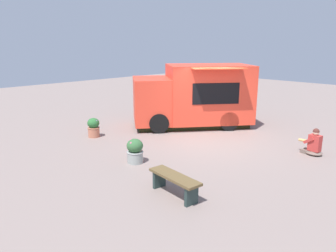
{
  "coord_description": "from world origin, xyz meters",
  "views": [
    {
      "loc": [
        8.99,
        6.83,
        3.37
      ],
      "look_at": [
        1.88,
        -0.27,
        0.79
      ],
      "focal_mm": 34.54,
      "sensor_mm": 36.0,
      "label": 1
    }
  ],
  "objects_px": {
    "food_truck": "(194,97)",
    "plaza_bench": "(174,181)",
    "planter_flowering_far": "(135,151)",
    "person_customer": "(313,145)",
    "planter_flowering_near": "(94,127)"
  },
  "relations": [
    {
      "from": "food_truck",
      "to": "plaza_bench",
      "type": "distance_m",
      "value": 6.64
    },
    {
      "from": "person_customer",
      "to": "planter_flowering_far",
      "type": "bearing_deg",
      "value": -37.55
    },
    {
      "from": "planter_flowering_near",
      "to": "person_customer",
      "type": "bearing_deg",
      "value": 119.85
    },
    {
      "from": "planter_flowering_far",
      "to": "plaza_bench",
      "type": "height_order",
      "value": "planter_flowering_far"
    },
    {
      "from": "food_truck",
      "to": "plaza_bench",
      "type": "xyz_separation_m",
      "value": [
        5.28,
        3.93,
        -0.85
      ]
    },
    {
      "from": "person_customer",
      "to": "planter_flowering_far",
      "type": "xyz_separation_m",
      "value": [
        4.38,
        -3.37,
        0.05
      ]
    },
    {
      "from": "plaza_bench",
      "to": "person_customer",
      "type": "bearing_deg",
      "value": 167.62
    },
    {
      "from": "plaza_bench",
      "to": "planter_flowering_far",
      "type": "bearing_deg",
      "value": -107.25
    },
    {
      "from": "planter_flowering_far",
      "to": "plaza_bench",
      "type": "distance_m",
      "value": 2.36
    },
    {
      "from": "person_customer",
      "to": "food_truck",
      "type": "bearing_deg",
      "value": -92.36
    },
    {
      "from": "planter_flowering_near",
      "to": "plaza_bench",
      "type": "height_order",
      "value": "planter_flowering_near"
    },
    {
      "from": "planter_flowering_far",
      "to": "planter_flowering_near",
      "type": "bearing_deg",
      "value": -101.27
    },
    {
      "from": "person_customer",
      "to": "plaza_bench",
      "type": "distance_m",
      "value": 5.2
    },
    {
      "from": "food_truck",
      "to": "planter_flowering_far",
      "type": "height_order",
      "value": "food_truck"
    },
    {
      "from": "food_truck",
      "to": "person_customer",
      "type": "distance_m",
      "value": 5.13
    }
  ]
}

